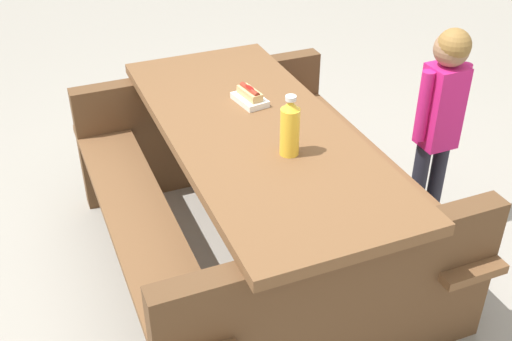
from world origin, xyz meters
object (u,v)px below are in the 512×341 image
(picnic_table, at_px, (256,185))
(child_in_coat, at_px, (441,107))
(hotdog_tray, at_px, (250,97))
(soda_bottle, at_px, (290,128))

(picnic_table, relative_size, child_in_coat, 1.74)
(picnic_table, distance_m, child_in_coat, 0.97)
(hotdog_tray, distance_m, child_in_coat, 0.92)
(picnic_table, xyz_separation_m, hotdog_tray, (0.24, -0.04, 0.34))
(child_in_coat, bearing_deg, soda_bottle, 105.90)
(hotdog_tray, height_order, child_in_coat, child_in_coat)
(picnic_table, bearing_deg, child_in_coat, -89.98)
(soda_bottle, xyz_separation_m, child_in_coat, (0.25, -0.87, -0.17))
(soda_bottle, bearing_deg, picnic_table, 14.45)
(soda_bottle, xyz_separation_m, hotdog_tray, (0.48, 0.02, -0.09))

